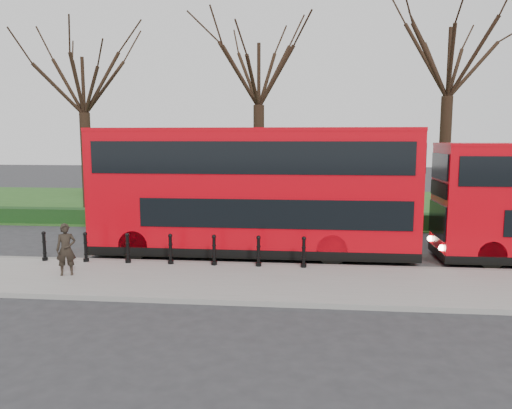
# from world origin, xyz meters

# --- Properties ---
(ground) EXTENTS (120.00, 120.00, 0.00)m
(ground) POSITION_xyz_m (0.00, 0.00, 0.00)
(ground) COLOR #28282B
(ground) RESTS_ON ground
(pavement) EXTENTS (60.00, 4.00, 0.15)m
(pavement) POSITION_xyz_m (0.00, -3.00, 0.07)
(pavement) COLOR gray
(pavement) RESTS_ON ground
(kerb) EXTENTS (60.00, 0.25, 0.16)m
(kerb) POSITION_xyz_m (0.00, -1.00, 0.07)
(kerb) COLOR slate
(kerb) RESTS_ON ground
(grass_verge) EXTENTS (60.00, 18.00, 0.06)m
(grass_verge) POSITION_xyz_m (0.00, 15.00, 0.03)
(grass_verge) COLOR #214918
(grass_verge) RESTS_ON ground
(hedge) EXTENTS (60.00, 0.90, 0.80)m
(hedge) POSITION_xyz_m (0.00, 6.80, 0.40)
(hedge) COLOR black
(hedge) RESTS_ON ground
(yellow_line_outer) EXTENTS (60.00, 0.10, 0.01)m
(yellow_line_outer) POSITION_xyz_m (0.00, -0.70, 0.01)
(yellow_line_outer) COLOR yellow
(yellow_line_outer) RESTS_ON ground
(yellow_line_inner) EXTENTS (60.00, 0.10, 0.01)m
(yellow_line_inner) POSITION_xyz_m (0.00, -0.50, 0.01)
(yellow_line_inner) COLOR yellow
(yellow_line_inner) RESTS_ON ground
(tree_left) EXTENTS (6.82, 6.82, 10.66)m
(tree_left) POSITION_xyz_m (-8.00, 10.00, 7.74)
(tree_left) COLOR black
(tree_left) RESTS_ON ground
(tree_mid) EXTENTS (7.25, 7.25, 11.33)m
(tree_mid) POSITION_xyz_m (2.00, 10.00, 8.24)
(tree_mid) COLOR black
(tree_mid) RESTS_ON ground
(tree_right) EXTENTS (7.71, 7.71, 12.05)m
(tree_right) POSITION_xyz_m (12.00, 10.00, 8.76)
(tree_right) COLOR black
(tree_right) RESTS_ON ground
(bollard_row) EXTENTS (9.26, 0.15, 1.00)m
(bollard_row) POSITION_xyz_m (0.07, -1.35, 0.65)
(bollard_row) COLOR black
(bollard_row) RESTS_ON pavement
(bus_lead) EXTENTS (12.06, 2.77, 4.80)m
(bus_lead) POSITION_xyz_m (2.65, 0.89, 2.42)
(bus_lead) COLOR #BF030E
(bus_lead) RESTS_ON ground
(pedestrian) EXTENTS (0.70, 0.58, 1.65)m
(pedestrian) POSITION_xyz_m (-2.81, -3.05, 0.97)
(pedestrian) COLOR black
(pedestrian) RESTS_ON pavement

